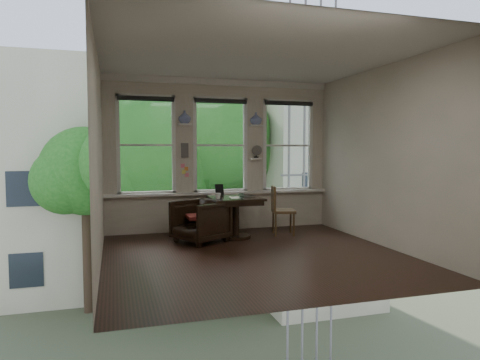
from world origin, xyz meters
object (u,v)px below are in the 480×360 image
object	(u,v)px
armchair_left	(200,221)
mug	(218,196)
table	(235,218)
side_chair_right	(283,211)
laptop	(247,197)

from	to	relation	value
armchair_left	mug	size ratio (longest dim) A/B	7.38
table	side_chair_right	world-z (taller)	side_chair_right
armchair_left	mug	xyz separation A→B (m)	(0.32, 0.00, 0.43)
table	mug	distance (m)	0.59
table	armchair_left	world-z (taller)	table
side_chair_right	mug	world-z (taller)	side_chair_right
side_chair_right	laptop	xyz separation A→B (m)	(-0.76, -0.12, 0.30)
table	laptop	distance (m)	0.44
laptop	mug	bearing A→B (deg)	-165.87
armchair_left	side_chair_right	xyz separation A→B (m)	(1.64, 0.22, 0.09)
armchair_left	side_chair_right	distance (m)	1.66
table	mug	bearing A→B (deg)	-154.51
laptop	mug	xyz separation A→B (m)	(-0.57, -0.10, 0.04)
armchair_left	mug	bearing A→B (deg)	60.89
armchair_left	laptop	xyz separation A→B (m)	(0.89, 0.11, 0.39)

